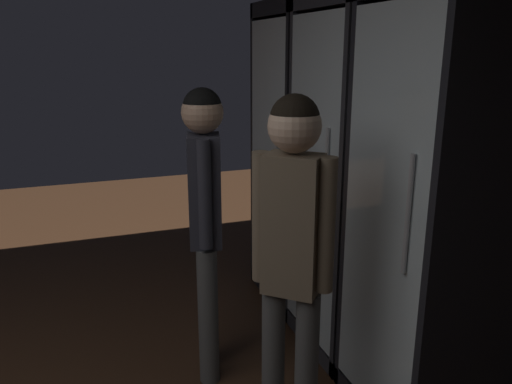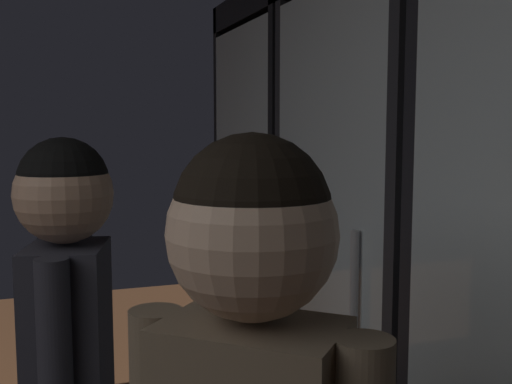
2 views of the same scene
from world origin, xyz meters
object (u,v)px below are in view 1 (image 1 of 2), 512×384
Objects in this scene: cooler_far_left at (310,160)px; cooler_center at (442,221)px; cooler_left at (362,184)px; shopper_far at (292,241)px; shopper_near at (205,208)px.

cooler_far_left is 1.40m from cooler_center.
cooler_left is 1.29× the size of shopper_far.
cooler_left is 0.70m from cooler_center.
shopper_far is (-0.00, -0.76, -0.00)m from cooler_center.
cooler_far_left is 1.29× the size of shopper_far.
cooler_far_left is 0.70m from cooler_left.
shopper_far is (0.70, -0.76, -0.00)m from cooler_left.
cooler_center is 1.30× the size of shopper_near.
shopper_far is at bearing -90.28° from cooler_center.
shopper_near is 0.99× the size of shopper_far.
cooler_left is 1.30× the size of shopper_near.
cooler_far_left is 1.20m from shopper_near.
cooler_center is 1.17m from shopper_near.
cooler_left is 0.96m from shopper_near.
shopper_near is at bearing -88.72° from cooler_left.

